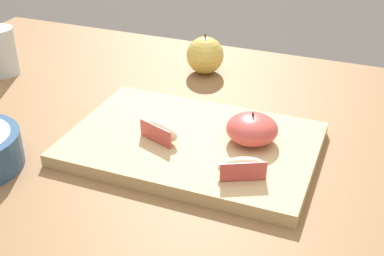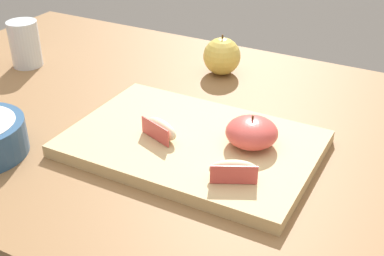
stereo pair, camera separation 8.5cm
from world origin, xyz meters
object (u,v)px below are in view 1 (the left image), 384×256
apple_half_skin_up (252,129)px  apple_wedge_front (242,167)px  apple_wedge_left (160,131)px  cutting_board (192,144)px  drinking_glass_water (1,51)px  whole_apple_golden (205,55)px

apple_half_skin_up → apple_wedge_front: (0.01, -0.10, -0.01)m
apple_wedge_left → cutting_board: bearing=24.1°
apple_wedge_front → drinking_glass_water: 0.66m
apple_half_skin_up → drinking_glass_water: bearing=169.2°
drinking_glass_water → apple_wedge_front: bearing=-19.4°
cutting_board → drinking_glass_water: size_ratio=3.94×
apple_wedge_front → whole_apple_golden: size_ratio=0.84×
apple_half_skin_up → cutting_board: bearing=-163.7°
cutting_board → apple_wedge_front: (0.11, -0.07, 0.03)m
cutting_board → apple_wedge_left: size_ratio=5.37×
apple_half_skin_up → apple_wedge_left: 0.15m
apple_wedge_left → drinking_glass_water: drinking_glass_water is taller
cutting_board → whole_apple_golden: bearing=106.4°
cutting_board → apple_half_skin_up: size_ratio=4.80×
apple_wedge_front → cutting_board: bearing=145.6°
apple_half_skin_up → whole_apple_golden: size_ratio=0.95×
apple_half_skin_up → drinking_glass_water: size_ratio=0.82×
drinking_glass_water → apple_half_skin_up: bearing=-10.8°
cutting_board → apple_wedge_left: bearing=-155.9°
whole_apple_golden → drinking_glass_water: drinking_glass_water is taller
cutting_board → apple_half_skin_up: bearing=16.3°
apple_half_skin_up → apple_wedge_left: (-0.14, -0.05, -0.01)m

